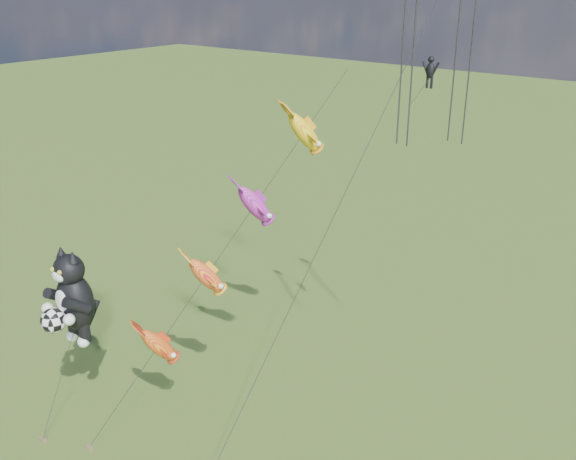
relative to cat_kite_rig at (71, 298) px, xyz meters
The scene contains 4 objects.
ground 10.31m from the cat_kite_rig, 156.88° to the left, with size 300.00×300.00×0.00m, color #274511.
cat_kite_rig is the anchor object (origin of this frame).
fish_windsock_rig 9.45m from the cat_kite_rig, 44.49° to the left, with size 7.95×13.96×20.48m.
parafoil_rig 22.66m from the cat_kite_rig, 37.41° to the left, with size 5.80×16.96×27.95m.
Camera 1 is at (34.45, -19.75, 25.42)m, focal length 40.00 mm.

